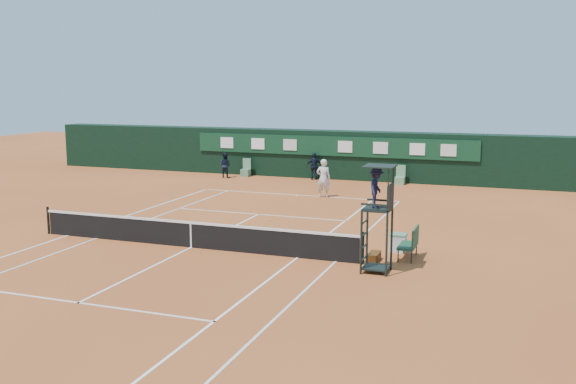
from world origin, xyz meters
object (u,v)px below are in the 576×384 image
(player, at_px, (323,178))
(player_bench, at_px, (411,242))
(tennis_net, at_px, (191,234))
(cooler, at_px, (398,242))
(umpire_chair, at_px, (377,196))

(player, bearing_deg, player_bench, 108.62)
(tennis_net, xyz_separation_m, player_bench, (7.79, 1.22, 0.09))
(player_bench, height_order, cooler, player_bench)
(cooler, xyz_separation_m, player, (-5.75, 9.73, 0.69))
(player_bench, relative_size, player, 0.59)
(umpire_chair, height_order, cooler, umpire_chair)
(player_bench, relative_size, cooler, 1.86)
(tennis_net, distance_m, player_bench, 7.89)
(cooler, bearing_deg, player, 120.58)
(tennis_net, distance_m, cooler, 7.50)
(player_bench, bearing_deg, player, 120.91)
(tennis_net, bearing_deg, player, 82.92)
(umpire_chair, bearing_deg, player, 113.88)
(player, bearing_deg, tennis_net, 70.63)
(umpire_chair, height_order, player, umpire_chair)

